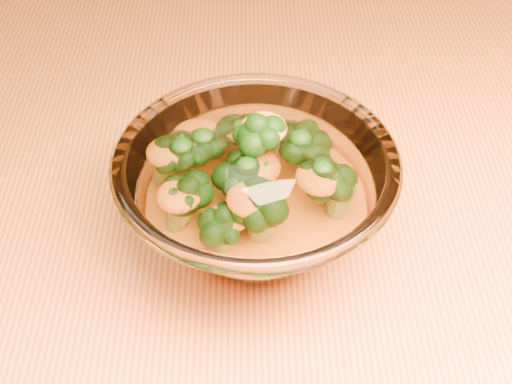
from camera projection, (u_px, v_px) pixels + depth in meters
table at (251, 317)px, 0.63m from camera, size 1.20×0.80×0.75m
glass_bowl at (256, 196)px, 0.53m from camera, size 0.21×0.21×0.09m
cheese_sauce at (256, 214)px, 0.54m from camera, size 0.12×0.12×0.03m
broccoli_heap at (248, 172)px, 0.53m from camera, size 0.15×0.12×0.08m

